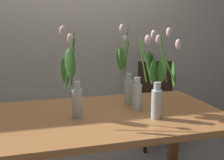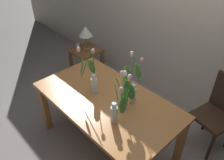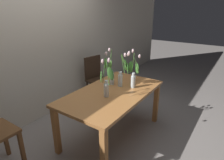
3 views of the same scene
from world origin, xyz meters
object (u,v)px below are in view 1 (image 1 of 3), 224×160
Objects in this scene: tulip_vase_1 at (143,82)px; tulip_vase_3 at (126,79)px; dining_table at (104,127)px; tulip_vase_2 at (161,91)px; tulip_vase_0 at (74,89)px; dining_chair at (157,98)px.

tulip_vase_3 is at bearing 109.04° from tulip_vase_1.
dining_table is 2.86× the size of tulip_vase_2.
tulip_vase_0 is (-0.20, -0.03, 0.28)m from dining_table.
dining_table is at bearing 153.89° from tulip_vase_2.
tulip_vase_3 is at bearing 109.33° from tulip_vase_2.
tulip_vase_0 is at bearing 166.53° from tulip_vase_2.
tulip_vase_0 is 0.46m from tulip_vase_3.
dining_table is 2.94× the size of tulip_vase_1.
tulip_vase_2 is 1.31m from dining_chair.
dining_table is at bearing -140.14° from tulip_vase_3.
tulip_vase_1 reaches higher than dining_chair.
dining_chair reaches higher than dining_table.
tulip_vase_1 is at bearing 109.68° from tulip_vase_2.
tulip_vase_2 is (0.33, -0.16, 0.26)m from dining_table.
tulip_vase_2 is at bearing -70.32° from tulip_vase_1.
tulip_vase_3 is (-0.12, 0.33, 0.01)m from tulip_vase_2.
tulip_vase_1 is 0.17m from tulip_vase_2.
tulip_vase_1 is 0.93× the size of tulip_vase_3.
tulip_vase_2 is at bearing -114.35° from dining_chair.
dining_table is 0.40m from tulip_vase_1.
tulip_vase_1 reaches higher than dining_table.
dining_chair is (0.51, 1.14, -0.39)m from tulip_vase_2.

